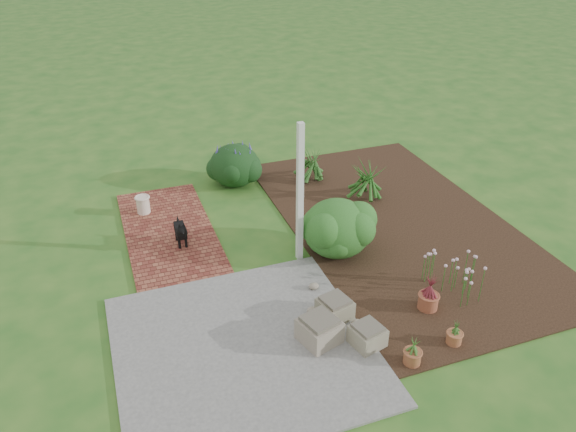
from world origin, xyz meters
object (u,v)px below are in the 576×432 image
object	(u,v)px
black_dog	(181,231)
evergreen_shrub	(337,227)
cream_ceramic_urn	(143,205)
stone_trough_near	(319,331)

from	to	relation	value
black_dog	evergreen_shrub	world-z (taller)	evergreen_shrub
cream_ceramic_urn	evergreen_shrub	distance (m)	3.97
stone_trough_near	cream_ceramic_urn	bearing A→B (deg)	112.06
cream_ceramic_urn	evergreen_shrub	bearing A→B (deg)	-40.40
stone_trough_near	cream_ceramic_urn	xyz separation A→B (m)	(-1.85, 4.57, 0.00)
stone_trough_near	evergreen_shrub	size ratio (longest dim) A/B	0.42
black_dog	cream_ceramic_urn	distance (m)	1.52
black_dog	evergreen_shrub	xyz separation A→B (m)	(2.53, -1.13, 0.20)
cream_ceramic_urn	stone_trough_near	bearing A→B (deg)	-67.94
stone_trough_near	black_dog	size ratio (longest dim) A/B	0.87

